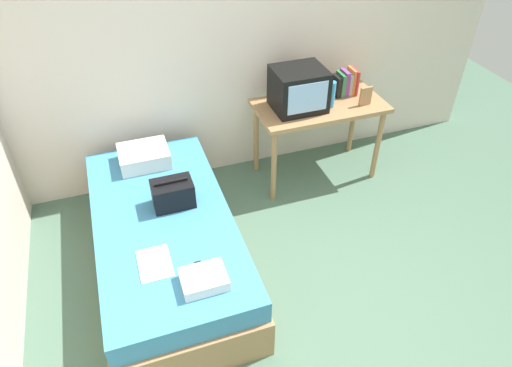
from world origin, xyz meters
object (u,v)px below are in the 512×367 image
Objects in this scene: book_row at (345,83)px; remote_dark at (200,271)px; handbag at (173,194)px; pillow at (144,156)px; desk at (319,114)px; picture_frame at (366,96)px; magazine at (155,264)px; bed at (167,242)px; folded_towel at (204,279)px; water_bottle at (331,94)px; tv at (299,89)px.

remote_dark is at bearing -140.47° from book_row.
book_row is at bearing 22.25° from handbag.
book_row reaches higher than pillow.
desk is 7.44× the size of remote_dark.
book_row reaches higher than remote_dark.
handbag is at bearing -165.50° from picture_frame.
magazine is (-1.99, -1.26, -0.36)m from book_row.
bed is at bearing -134.96° from handbag.
folded_towel is at bearing -83.54° from pillow.
picture_frame is (1.94, 0.58, 0.60)m from bed.
magazine is at bearing -148.24° from water_bottle.
magazine is at bearing 147.90° from remote_dark.
bed is 1.87m from water_bottle.
water_bottle is at bearing 31.76° from magazine.
bed is 0.52m from magazine.
desk is at bearing 42.66° from remote_dark.
picture_frame is at bearing 26.20° from magazine.
desk is at bearing -160.82° from book_row.
tv reaches higher than picture_frame.
bed is 0.67m from remote_dark.
handbag is 1.03× the size of magazine.
water_bottle is (0.28, -0.07, -0.06)m from tv.
tv is 1.91m from folded_towel.
picture_frame reaches higher than pillow.
pillow is 2.58× the size of remote_dark.
book_row is 0.80× the size of handbag.
folded_towel is at bearing -130.56° from tv.
tv is 1.42m from pillow.
pillow is at bearing 96.81° from remote_dark.
water_bottle reaches higher than remote_dark.
pillow is 1.44× the size of folded_towel.
book_row is 2.32m from folded_towel.
pillow is at bearing 102.15° from handbag.
tv reaches higher than desk.
desk is at bearing 44.72° from folded_towel.
tv reaches higher than magazine.
desk is 4.86× the size of book_row.
tv is at bearing 165.36° from water_bottle.
handbag is 1.92× the size of remote_dark.
water_bottle reaches higher than pillow.
bed is 1.72× the size of desk.
book_row is at bearing 23.97° from bed.
tv is 0.29m from water_bottle.
desk is 4.93× the size of water_bottle.
handbag is 0.80m from folded_towel.
pillow is at bearing -176.36° from book_row.
book_row is 0.85× the size of folded_towel.
desk reaches higher than magazine.
tv is at bearing 179.54° from desk.
handbag is at bearing 45.04° from bed.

